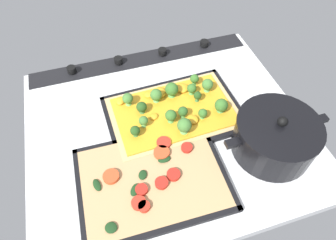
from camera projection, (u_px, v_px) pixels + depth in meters
ground_plane at (167, 130)px, 82.89cm from camera, size 75.11×65.92×3.00cm
stove_control_panel at (141, 58)px, 98.88cm from camera, size 72.11×7.00×2.60cm
baking_tray_front at (174, 114)px, 84.00cm from camera, size 38.04×26.20×1.30cm
broccoli_pizza at (175, 109)px, 82.89cm from camera, size 35.55×23.71×6.08cm
baking_tray_back at (152, 179)px, 71.19cm from camera, size 35.79×27.22×1.30cm
veggie_pizza_back at (152, 178)px, 70.70cm from camera, size 33.34×24.77×1.90cm
cooking_pot at (275, 137)px, 73.40cm from camera, size 27.41×20.62×12.27cm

